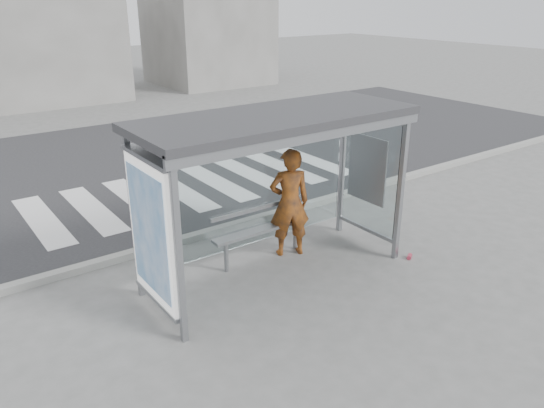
{
  "coord_description": "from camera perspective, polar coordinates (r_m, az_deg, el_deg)",
  "views": [
    {
      "loc": [
        -4.45,
        -6.04,
        4.21
      ],
      "look_at": [
        0.06,
        0.2,
        1.15
      ],
      "focal_mm": 35.0,
      "sensor_mm": 36.0,
      "label": 1
    }
  ],
  "objects": [
    {
      "name": "bench",
      "position": [
        8.84,
        -1.12,
        -2.73
      ],
      "size": [
        1.82,
        0.22,
        0.94
      ],
      "color": "slate",
      "rests_on": "ground"
    },
    {
      "name": "road",
      "position": [
        14.41,
        -16.26,
        3.83
      ],
      "size": [
        30.0,
        10.0,
        0.01
      ],
      "primitive_type": "cube",
      "color": "#252527",
      "rests_on": "ground"
    },
    {
      "name": "crosswalk",
      "position": [
        12.6,
        -8.0,
        1.94
      ],
      "size": [
        7.55,
        3.0,
        0.0
      ],
      "color": "silver",
      "rests_on": "ground"
    },
    {
      "name": "ground",
      "position": [
        8.61,
        0.49,
        -7.61
      ],
      "size": [
        80.0,
        80.0,
        0.0
      ],
      "primitive_type": "plane",
      "color": "#5E5E5C",
      "rests_on": "ground"
    },
    {
      "name": "curb",
      "position": [
        10.05,
        -6.12,
        -2.85
      ],
      "size": [
        30.0,
        0.18,
        0.12
      ],
      "primitive_type": "cube",
      "color": "gray",
      "rests_on": "ground"
    },
    {
      "name": "building_right",
      "position": [
        27.56,
        -7.04,
        20.06
      ],
      "size": [
        5.0,
        5.0,
        7.0
      ],
      "primitive_type": "cube",
      "color": "slate",
      "rests_on": "ground"
    },
    {
      "name": "bus_shelter",
      "position": [
        7.68,
        -1.98,
        4.79
      ],
      "size": [
        4.25,
        1.65,
        2.62
      ],
      "color": "gray",
      "rests_on": "ground"
    },
    {
      "name": "building_center",
      "position": [
        24.51,
        -26.31,
        15.57
      ],
      "size": [
        8.0,
        5.0,
        5.0
      ],
      "primitive_type": "cube",
      "color": "slate",
      "rests_on": "ground"
    },
    {
      "name": "soda_can",
      "position": [
        9.39,
        14.58,
        -5.49
      ],
      "size": [
        0.15,
        0.13,
        0.07
      ],
      "primitive_type": "cylinder",
      "rotation": [
        0.0,
        1.57,
        0.55
      ],
      "color": "#D63E59",
      "rests_on": "ground"
    },
    {
      "name": "person",
      "position": [
        8.9,
        1.89,
        0.13
      ],
      "size": [
        0.81,
        0.68,
        1.89
      ],
      "primitive_type": "imported",
      "rotation": [
        0.0,
        0.0,
        2.75
      ],
      "color": "#E95515",
      "rests_on": "ground"
    }
  ]
}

